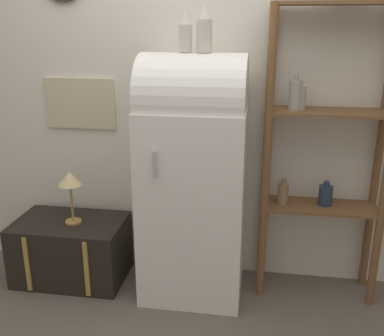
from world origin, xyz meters
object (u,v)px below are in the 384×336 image
object	(u,v)px
vase_left	(185,32)
desk_lamp	(70,183)
vase_center	(204,29)
refrigerator	(194,175)
suitcase_trunk	(72,249)

from	to	relation	value
vase_left	desk_lamp	bearing A→B (deg)	-179.08
vase_center	vase_left	bearing A→B (deg)	-178.70
refrigerator	suitcase_trunk	world-z (taller)	refrigerator
vase_left	desk_lamp	size ratio (longest dim) A/B	0.65
vase_center	desk_lamp	xyz separation A→B (m)	(-0.89, -0.02, -0.98)
suitcase_trunk	desk_lamp	xyz separation A→B (m)	(0.04, -0.02, 0.51)
suitcase_trunk	vase_left	world-z (taller)	vase_left
refrigerator	vase_left	size ratio (longest dim) A/B	6.61
suitcase_trunk	vase_center	size ratio (longest dim) A/B	2.66
suitcase_trunk	vase_left	xyz separation A→B (m)	(0.82, -0.00, 1.47)
desk_lamp	vase_left	bearing A→B (deg)	0.92
suitcase_trunk	vase_left	bearing A→B (deg)	-0.27
suitcase_trunk	vase_center	bearing A→B (deg)	-0.08
refrigerator	vase_left	xyz separation A→B (m)	(-0.05, 0.00, 0.87)
vase_left	vase_center	distance (m)	0.11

